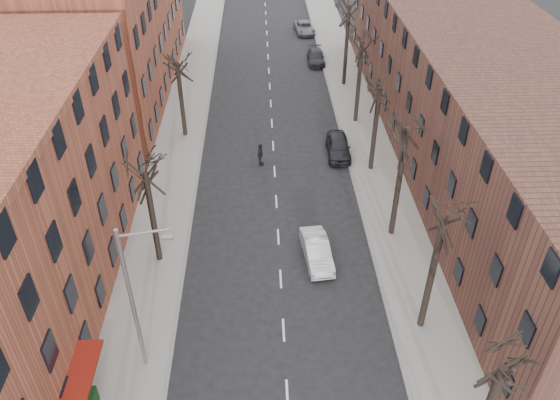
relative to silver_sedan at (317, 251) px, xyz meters
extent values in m
cube|color=gray|center=(-10.34, 17.32, -0.64)|extent=(4.00, 90.00, 0.15)
cube|color=gray|center=(5.66, 17.32, -0.64)|extent=(4.00, 90.00, 0.15)
cube|color=brown|center=(-18.34, 26.32, 6.29)|extent=(12.00, 28.00, 14.00)
cube|color=#533226|center=(13.66, 12.32, 4.29)|extent=(12.00, 50.00, 10.00)
cylinder|color=slate|center=(-9.54, -7.68, 3.79)|extent=(0.20, 0.20, 9.00)
cylinder|color=slate|center=(-8.44, -7.68, 8.09)|extent=(2.39, 0.12, 0.46)
cube|color=slate|center=(-7.44, -7.68, 7.79)|extent=(0.50, 0.22, 0.14)
imported|color=silver|center=(0.00, 0.00, 0.00)|extent=(1.98, 4.47, 1.43)
imported|color=black|center=(2.96, 12.70, 0.06)|extent=(1.93, 4.59, 1.55)
imported|color=#212129|center=(2.96, 32.37, -0.06)|extent=(1.90, 4.53, 1.31)
imported|color=slate|center=(2.40, 42.21, -0.05)|extent=(2.67, 4.98, 1.33)
imported|color=black|center=(-3.44, 11.36, 0.23)|extent=(0.68, 1.18, 1.89)
camera|label=1|loc=(-3.32, -25.70, 22.82)|focal=35.00mm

